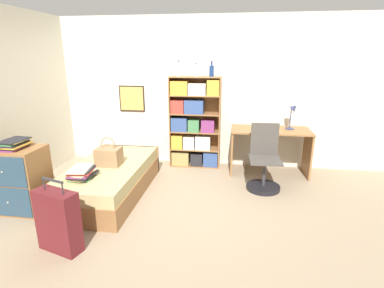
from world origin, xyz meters
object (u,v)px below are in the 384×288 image
at_px(handbag, 109,156).
at_px(bottle_brown, 196,71).
at_px(magazine_pile_on_dresser, 13,144).
at_px(bottle_clear, 212,71).
at_px(dresser, 19,179).
at_px(book_stack_on_bed, 82,173).
at_px(desk, 270,143).
at_px(bed, 110,179).
at_px(suitcase, 58,221).
at_px(desk_lamp, 293,112).
at_px(bookcase, 193,125).
at_px(desk_chair, 264,168).
at_px(bottle_green, 179,70).

distance_m(handbag, bottle_brown, 2.03).
bearing_deg(magazine_pile_on_dresser, bottle_clear, 39.96).
distance_m(dresser, bottle_clear, 3.24).
xyz_separation_m(book_stack_on_bed, desk, (2.48, 1.69, 0.02)).
bearing_deg(bed, book_stack_on_bed, -103.47).
bearing_deg(suitcase, dresser, 143.16).
height_order(suitcase, desk_lamp, desk_lamp).
relative_size(bottle_brown, bottle_clear, 0.86).
height_order(handbag, bookcase, bookcase).
height_order(handbag, magazine_pile_on_dresser, magazine_pile_on_dresser).
relative_size(handbag, desk_lamp, 0.93).
height_order(suitcase, desk_chair, desk_chair).
bearing_deg(desk_lamp, bookcase, 176.76).
bearing_deg(book_stack_on_bed, bookcase, 57.89).
bearing_deg(bottle_clear, desk_lamp, -2.86).
bearing_deg(desk, handbag, -153.18).
xyz_separation_m(handbag, magazine_pile_on_dresser, (-0.96, -0.60, 0.31)).
xyz_separation_m(bottle_brown, desk_chair, (1.14, -0.80, -1.37)).
xyz_separation_m(suitcase, bottle_brown, (1.05, 2.65, 1.35)).
height_order(bottle_green, desk_chair, bottle_green).
height_order(bottle_clear, desk_chair, bottle_clear).
bearing_deg(dresser, handbag, 31.75).
relative_size(book_stack_on_bed, desk_chair, 0.41).
relative_size(suitcase, bottle_green, 3.03).
relative_size(magazine_pile_on_dresser, bottle_green, 1.38).
bearing_deg(desk_lamp, suitcase, -136.17).
xyz_separation_m(suitcase, desk_lamp, (2.67, 2.56, 0.73)).
bearing_deg(bottle_brown, bookcase, 171.30).
distance_m(suitcase, desk, 3.42).
relative_size(handbag, desk, 0.32).
bearing_deg(desk_chair, magazine_pile_on_dresser, -160.34).
bearing_deg(suitcase, bookcase, 69.23).
xyz_separation_m(dresser, bottle_brown, (2.02, 1.93, 1.26)).
relative_size(magazine_pile_on_dresser, bookcase, 0.22).
bearing_deg(book_stack_on_bed, magazine_pile_on_dresser, -173.80).
height_order(bottle_clear, desk_lamp, bottle_clear).
xyz_separation_m(suitcase, dresser, (-0.96, 0.72, 0.09)).
xyz_separation_m(magazine_pile_on_dresser, desk_chair, (3.15, 1.13, -0.58)).
relative_size(desk, desk_chair, 1.32).
relative_size(bottle_green, bottle_brown, 1.20).
xyz_separation_m(book_stack_on_bed, bottle_brown, (1.20, 1.84, 1.16)).
relative_size(suitcase, bottle_clear, 3.12).
relative_size(book_stack_on_bed, bottle_green, 1.54).
distance_m(dresser, bookcase, 2.78).
height_order(dresser, magazine_pile_on_dresser, magazine_pile_on_dresser).
bearing_deg(desk, bookcase, 173.07).
bearing_deg(suitcase, bottle_clear, 63.42).
height_order(dresser, bottle_clear, bottle_clear).
bearing_deg(bottle_clear, bottle_brown, 175.70).
bearing_deg(desk_chair, dresser, -160.37).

